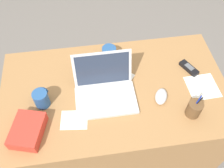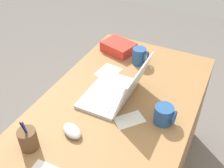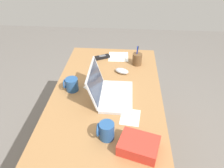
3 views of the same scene
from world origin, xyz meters
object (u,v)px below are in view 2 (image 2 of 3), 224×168
(coffee_mug_tall, at_px, (140,56))
(snack_bag, at_px, (119,47))
(computer_mouse, at_px, (72,131))
(coffee_mug_white, at_px, (164,115))
(laptop, at_px, (116,90))
(pen_holder, at_px, (28,139))

(coffee_mug_tall, height_order, snack_bag, coffee_mug_tall)
(computer_mouse, bearing_deg, coffee_mug_tall, -160.74)
(computer_mouse, height_order, snack_bag, snack_bag)
(computer_mouse, distance_m, coffee_mug_white, 0.43)
(laptop, bearing_deg, pen_holder, -22.76)
(laptop, height_order, coffee_mug_tall, laptop)
(pen_holder, bearing_deg, laptop, 157.24)
(computer_mouse, relative_size, snack_bag, 0.56)
(laptop, bearing_deg, coffee_mug_white, 76.68)
(laptop, relative_size, coffee_mug_tall, 3.28)
(snack_bag, bearing_deg, coffee_mug_white, 43.47)
(computer_mouse, relative_size, pen_holder, 0.68)
(snack_bag, bearing_deg, computer_mouse, 8.89)
(laptop, distance_m, snack_bag, 0.46)
(pen_holder, bearing_deg, snack_bag, 179.59)
(laptop, relative_size, snack_bag, 1.72)
(coffee_mug_tall, xyz_separation_m, snack_bag, (-0.07, -0.17, -0.02))
(pen_holder, bearing_deg, coffee_mug_tall, 167.38)
(coffee_mug_white, distance_m, coffee_mug_tall, 0.50)
(laptop, xyz_separation_m, coffee_mug_white, (0.07, 0.28, -0.00))
(coffee_mug_white, xyz_separation_m, pen_holder, (0.39, -0.47, 0.00))
(coffee_mug_tall, bearing_deg, snack_bag, -111.61)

